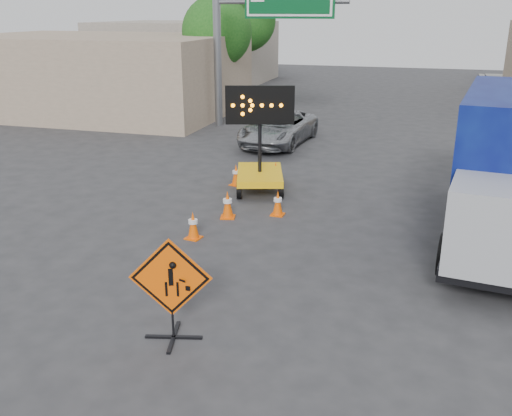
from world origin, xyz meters
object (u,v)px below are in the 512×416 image
at_px(construction_sign, 171,287).
at_px(arrow_board, 260,168).
at_px(box_truck, 509,177).
at_px(pickup_truck, 279,128).

height_order(construction_sign, arrow_board, arrow_board).
height_order(construction_sign, box_truck, box_truck).
xyz_separation_m(construction_sign, arrow_board, (-0.94, 8.45, -0.26)).
bearing_deg(construction_sign, arrow_board, 82.13).
relative_size(arrow_board, pickup_truck, 0.67).
bearing_deg(pickup_truck, construction_sign, -76.66).
bearing_deg(box_truck, arrow_board, 168.89).
bearing_deg(arrow_board, construction_sign, -100.57).
distance_m(construction_sign, pickup_truck, 15.05).
relative_size(pickup_truck, box_truck, 0.63).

